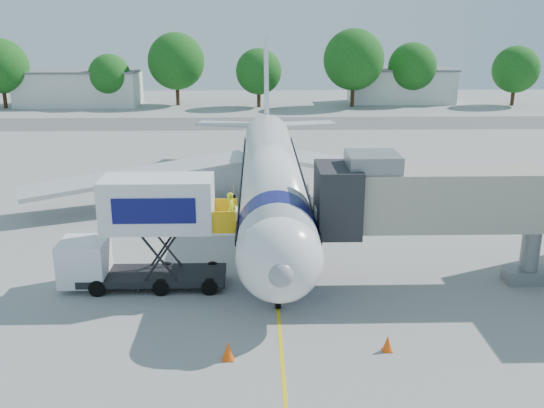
{
  "coord_description": "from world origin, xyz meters",
  "views": [
    {
      "loc": [
        -0.92,
        -34.45,
        12.52
      ],
      "look_at": [
        -0.12,
        -3.79,
        3.2
      ],
      "focal_mm": 40.0,
      "sensor_mm": 36.0,
      "label": 1
    }
  ],
  "objects_px": {
    "jet_bridge": "(444,199)",
    "catering_hiloader": "(145,233)",
    "ground_tug": "(206,391)",
    "aircraft": "(271,173)"
  },
  "relations": [
    {
      "from": "jet_bridge",
      "to": "catering_hiloader",
      "type": "bearing_deg",
      "value": -179.99
    },
    {
      "from": "aircraft",
      "to": "catering_hiloader",
      "type": "distance_m",
      "value": 12.77
    },
    {
      "from": "aircraft",
      "to": "ground_tug",
      "type": "xyz_separation_m",
      "value": [
        -2.67,
        -21.01,
        -2.27
      ]
    },
    {
      "from": "jet_bridge",
      "to": "ground_tug",
      "type": "relative_size",
      "value": 3.94
    },
    {
      "from": "ground_tug",
      "to": "catering_hiloader",
      "type": "bearing_deg",
      "value": 123.64
    },
    {
      "from": "aircraft",
      "to": "jet_bridge",
      "type": "height_order",
      "value": "aircraft"
    },
    {
      "from": "catering_hiloader",
      "to": "aircraft",
      "type": "bearing_deg",
      "value": 60.59
    },
    {
      "from": "jet_bridge",
      "to": "catering_hiloader",
      "type": "relative_size",
      "value": 1.64
    },
    {
      "from": "aircraft",
      "to": "catering_hiloader",
      "type": "xyz_separation_m",
      "value": [
        -6.27,
        -11.12,
        -0.19
      ]
    },
    {
      "from": "jet_bridge",
      "to": "ground_tug",
      "type": "bearing_deg",
      "value": -137.15
    }
  ]
}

